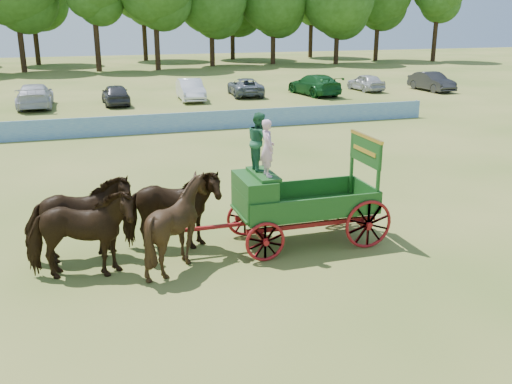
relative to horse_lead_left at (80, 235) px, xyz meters
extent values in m
plane|color=olive|center=(8.65, -0.63, -1.15)|extent=(160.00, 160.00, 0.00)
imported|color=black|center=(0.00, 0.00, 0.00)|extent=(2.88, 1.65, 2.30)
imported|color=black|center=(0.00, 1.10, 0.00)|extent=(2.78, 1.37, 2.30)
imported|color=black|center=(2.40, 0.00, 0.00)|extent=(2.19, 1.97, 2.30)
imported|color=black|center=(2.40, 1.10, 0.00)|extent=(2.90, 1.73, 2.30)
cube|color=maroon|center=(4.60, 0.55, -0.55)|extent=(0.12, 2.00, 0.12)
cube|color=maroon|center=(7.60, 0.55, -0.55)|extent=(0.12, 2.00, 0.12)
cube|color=maroon|center=(6.10, 0.00, -0.43)|extent=(3.80, 0.10, 0.12)
cube|color=maroon|center=(6.10, 1.10, -0.43)|extent=(3.80, 0.10, 0.12)
cube|color=maroon|center=(3.70, 0.55, -0.40)|extent=(2.80, 0.09, 0.09)
cube|color=#1E521B|center=(6.10, 0.55, -0.15)|extent=(3.80, 1.80, 0.10)
cube|color=#1E521B|center=(6.10, -0.33, 0.15)|extent=(3.80, 0.06, 0.55)
cube|color=#1E521B|center=(6.10, 1.43, 0.15)|extent=(3.80, 0.06, 0.55)
cube|color=#1E521B|center=(7.98, 0.55, 0.15)|extent=(0.06, 1.80, 0.55)
cube|color=#1E521B|center=(4.60, 0.55, 0.40)|extent=(0.85, 1.70, 1.05)
cube|color=#1E521B|center=(4.85, 0.55, 0.97)|extent=(0.55, 1.50, 0.08)
cube|color=#1E521B|center=(4.22, 0.55, 0.20)|extent=(0.10, 1.60, 0.65)
cube|color=#1E521B|center=(4.40, 0.55, -0.10)|extent=(0.55, 1.60, 0.06)
cube|color=#1E521B|center=(7.90, -0.25, 0.80)|extent=(0.08, 0.08, 1.80)
cube|color=#1E521B|center=(7.90, 1.35, 0.80)|extent=(0.08, 0.08, 1.80)
cube|color=#1E521B|center=(7.90, 0.55, 1.40)|extent=(0.07, 1.75, 0.75)
cube|color=gold|center=(7.90, 0.55, 1.80)|extent=(0.08, 1.80, 0.09)
cube|color=gold|center=(7.86, 0.55, 1.40)|extent=(0.02, 1.30, 0.12)
torus|color=maroon|center=(4.60, -0.40, -0.60)|extent=(1.09, 0.09, 1.09)
torus|color=maroon|center=(4.60, 1.50, -0.60)|extent=(1.09, 0.09, 1.09)
torus|color=maroon|center=(7.60, -0.40, -0.45)|extent=(1.39, 0.09, 1.39)
torus|color=maroon|center=(7.60, 1.50, -0.45)|extent=(1.39, 0.09, 1.39)
imported|color=#DDA9C0|center=(4.85, 0.20, 1.77)|extent=(0.36, 0.55, 1.51)
imported|color=#24603C|center=(4.85, 0.90, 1.80)|extent=(0.60, 0.77, 1.58)
cube|color=#215EB4|center=(7.65, 17.37, -0.62)|extent=(26.00, 0.08, 1.05)
imported|color=silver|center=(-2.50, 28.73, -0.33)|extent=(2.34, 5.69, 1.65)
imported|color=#333338|center=(2.91, 28.34, -0.41)|extent=(1.87, 4.40, 1.48)
imported|color=silver|center=(8.42, 28.87, -0.36)|extent=(1.89, 4.86, 1.58)
imported|color=slate|center=(13.05, 30.10, -0.46)|extent=(2.81, 5.20, 1.39)
imported|color=#144C1E|center=(18.43, 28.88, -0.33)|extent=(3.04, 5.89, 1.63)
imported|color=#B2B2B7|center=(23.59, 29.94, -0.44)|extent=(1.85, 4.23, 1.42)
imported|color=#262628|center=(28.83, 28.21, -0.38)|extent=(1.90, 4.78, 1.55)
cylinder|color=#382314|center=(-4.99, 55.46, 1.41)|extent=(0.60, 0.60, 5.13)
cylinder|color=#382314|center=(2.97, 53.97, 1.41)|extent=(0.60, 0.60, 5.11)
cylinder|color=#382314|center=(9.56, 53.77, 1.46)|extent=(0.60, 0.60, 5.21)
cylinder|color=#382314|center=(16.68, 56.72, 1.05)|extent=(0.60, 0.60, 4.39)
cylinder|color=#382314|center=(24.82, 57.39, 1.07)|extent=(0.60, 0.60, 4.43)
cylinder|color=#382314|center=(32.47, 54.80, 1.03)|extent=(0.60, 0.60, 4.36)
cylinder|color=#382314|center=(40.03, 58.17, 1.32)|extent=(0.60, 0.60, 4.95)
cylinder|color=#382314|center=(46.88, 54.76, 1.46)|extent=(0.60, 0.60, 5.22)
cylinder|color=#382314|center=(-3.94, 65.07, 1.42)|extent=(0.60, 0.60, 5.15)
cylinder|color=#382314|center=(9.89, 67.96, 1.59)|extent=(0.60, 0.60, 5.47)
cylinder|color=#382314|center=(21.88, 66.27, 1.15)|extent=(0.60, 0.60, 4.59)
cylinder|color=#382314|center=(33.88, 66.67, 1.41)|extent=(0.60, 0.60, 5.12)
camera|label=1|loc=(0.22, -13.52, 5.12)|focal=40.00mm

